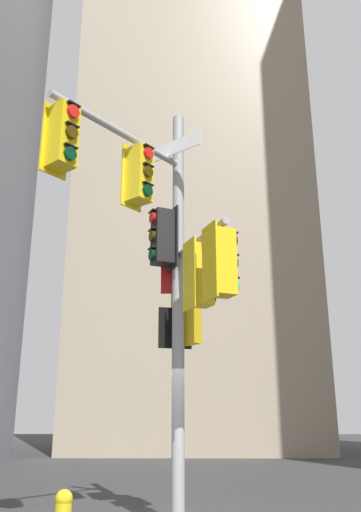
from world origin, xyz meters
name	(u,v)px	position (x,y,z in m)	size (l,w,h in m)	color
building_mid_block	(192,103)	(0.42, 23.39, 23.33)	(13.30, 13.30, 46.67)	tan
signal_pole_assembly	(167,255)	(-0.17, -0.62, 4.31)	(2.92, 2.89, 7.33)	#9EA0A3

